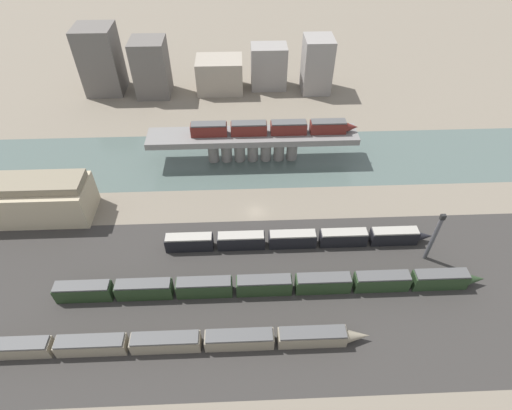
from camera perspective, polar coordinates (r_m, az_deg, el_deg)
ground_plane at (r=99.48m, az=-0.02°, el=-1.04°), size 400.00×400.00×0.00m
railbed_yard at (r=84.11m, az=0.65°, el=-12.58°), size 280.00×42.00×0.01m
river_water at (r=116.09m, az=-0.46°, el=6.57°), size 320.00×26.08×0.01m
bridge at (r=112.39m, az=-0.48°, el=9.15°), size 57.88×8.47×8.70m
train_on_bridge at (r=110.43m, az=2.52°, el=10.96°), size 45.62×3.02×3.54m
train_yard_near at (r=78.18m, az=-11.55°, el=-18.62°), size 70.56×2.89×3.52m
train_yard_mid at (r=82.90m, az=1.99°, el=-11.35°), size 87.86×2.82×4.14m
train_yard_far at (r=91.24m, az=5.93°, el=-4.86°), size 61.01×2.67×3.93m
warehouse_building at (r=109.87m, az=-29.84°, el=0.78°), size 29.43×10.83×11.07m
signal_tower at (r=92.68m, az=24.03°, el=-4.27°), size 1.00×0.88×13.43m
city_block_far_left at (r=156.10m, az=-21.32°, el=18.72°), size 12.79×12.20×22.56m
city_block_left at (r=149.52m, az=-14.74°, el=18.43°), size 11.45×11.34×19.17m
city_block_center at (r=149.72m, az=-5.20°, el=18.05°), size 16.11×11.74×11.58m
city_block_right at (r=150.72m, az=1.83°, el=19.12°), size 12.54×8.65×15.15m
city_block_far_right at (r=149.37m, az=8.70°, el=19.20°), size 9.88×10.90×18.76m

